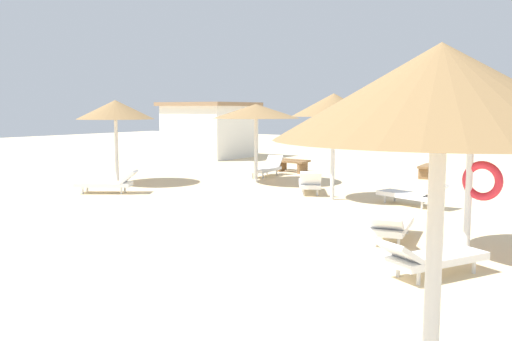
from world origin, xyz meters
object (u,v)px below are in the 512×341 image
at_px(parasol_2, 440,94).
at_px(bench_2, 291,164).
at_px(parasol_4, 256,111).
at_px(beach_cabana, 210,129).
at_px(lounger_0, 412,194).
at_px(parasol_3, 115,110).
at_px(lounger_5, 310,183).
at_px(bench_1, 294,163).
at_px(parasol_1, 473,104).
at_px(lounger_1, 430,257).
at_px(lounger_6, 391,225).
at_px(lounger_3, 108,183).
at_px(lounger_4, 267,168).
at_px(parasol_0, 334,105).
at_px(bench_0, 427,169).

height_order(parasol_2, bench_2, parasol_2).
bearing_deg(parasol_4, parasol_2, -51.26).
height_order(parasol_4, beach_cabana, beach_cabana).
bearing_deg(lounger_0, parasol_3, -172.17).
relative_size(lounger_5, bench_1, 1.26).
relative_size(parasol_3, lounger_0, 1.46).
height_order(parasol_1, lounger_0, parasol_1).
xyz_separation_m(lounger_1, lounger_6, (-1.33, 1.91, 0.00)).
relative_size(parasol_4, lounger_1, 1.56).
bearing_deg(lounger_1, parasol_2, -74.05).
bearing_deg(lounger_5, bench_2, 126.22).
bearing_deg(lounger_0, lounger_5, 173.03).
height_order(parasol_4, lounger_3, parasol_4).
xyz_separation_m(lounger_4, beach_cabana, (-7.28, 5.53, 1.19)).
bearing_deg(lounger_3, parasol_3, 131.22).
distance_m(lounger_1, beach_cabana, 22.17).
bearing_deg(lounger_4, beach_cabana, 142.80).
bearing_deg(parasol_0, bench_0, 83.47).
xyz_separation_m(parasol_0, lounger_0, (2.26, 0.29, -2.42)).
relative_size(lounger_5, lounger_6, 0.97).
xyz_separation_m(lounger_6, bench_2, (-7.63, 9.11, 0.03)).
relative_size(lounger_3, lounger_5, 1.00).
bearing_deg(parasol_0, beach_cabana, 142.45).
bearing_deg(beach_cabana, parasol_3, -68.58).
relative_size(lounger_4, bench_2, 1.24).
relative_size(lounger_0, beach_cabana, 0.46).
height_order(parasol_4, bench_1, parasol_4).
bearing_deg(bench_0, lounger_3, -127.03).
height_order(lounger_1, lounger_4, lounger_4).
height_order(parasol_0, parasol_4, parasol_0).
height_order(parasol_2, lounger_6, parasol_2).
bearing_deg(lounger_4, bench_1, 92.06).
bearing_deg(parasol_0, lounger_4, 141.90).
bearing_deg(bench_1, lounger_5, -55.46).
relative_size(lounger_1, lounger_6, 1.00).
relative_size(parasol_2, lounger_0, 1.54).
xyz_separation_m(parasol_1, bench_2, (-9.15, 9.47, -2.36)).
relative_size(bench_0, bench_1, 1.00).
xyz_separation_m(parasol_0, lounger_4, (-4.60, 3.61, -2.41)).
xyz_separation_m(lounger_4, lounger_6, (7.77, -7.46, -0.01)).
bearing_deg(lounger_5, parasol_4, 157.77).
distance_m(parasol_1, parasol_2, 6.12).
bearing_deg(parasol_2, bench_0, 106.52).
bearing_deg(bench_2, lounger_4, -94.91).
bearing_deg(bench_0, lounger_5, -107.58).
bearing_deg(parasol_4, parasol_0, -25.25).
bearing_deg(beach_cabana, bench_0, -11.00).
bearing_deg(bench_0, lounger_0, -76.81).
bearing_deg(parasol_0, parasol_2, -60.56).
relative_size(parasol_2, parasol_3, 1.05).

